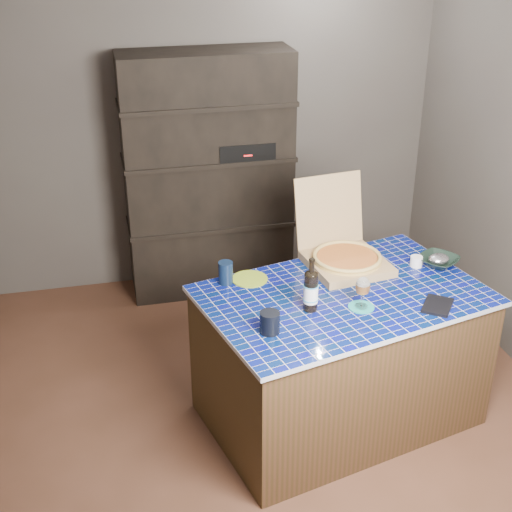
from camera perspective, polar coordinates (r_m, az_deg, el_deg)
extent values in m
plane|color=brown|center=(4.35, 0.06, -11.88)|extent=(3.50, 3.50, 0.00)
plane|color=#4E4A44|center=(5.32, -4.35, 10.69)|extent=(3.50, 0.00, 3.50)
plane|color=#4E4A44|center=(2.28, 10.56, -13.93)|extent=(3.50, 0.00, 3.50)
cube|color=black|center=(5.23, -3.82, 6.36)|extent=(1.20, 0.40, 1.80)
cube|color=black|center=(5.15, -1.03, 8.75)|extent=(0.40, 0.32, 0.12)
cube|color=#482C1C|center=(4.08, 6.73, -8.15)|extent=(1.63, 1.22, 0.79)
cube|color=#041846|center=(3.86, 7.05, -3.17)|extent=(1.67, 1.27, 0.03)
cube|color=tan|center=(4.11, 7.27, -0.62)|extent=(0.48, 0.48, 0.05)
cube|color=tan|center=(4.22, 5.86, 3.67)|extent=(0.43, 0.15, 0.42)
cylinder|color=tan|center=(4.10, 7.29, -0.24)|extent=(0.39, 0.39, 0.01)
cylinder|color=maroon|center=(4.09, 7.30, -0.09)|extent=(0.34, 0.34, 0.01)
torus|color=tan|center=(4.09, 7.30, -0.03)|extent=(0.39, 0.39, 0.02)
cylinder|color=black|center=(3.64, 4.40, -2.91)|extent=(0.07, 0.07, 0.20)
ellipsoid|color=black|center=(3.59, 4.46, -1.50)|extent=(0.07, 0.07, 0.04)
cylinder|color=black|center=(3.57, 4.49, -0.81)|extent=(0.03, 0.03, 0.08)
cylinder|color=white|center=(3.65, 4.40, -3.05)|extent=(0.07, 0.07, 0.09)
cylinder|color=#3F9FD6|center=(3.66, 4.38, -3.44)|extent=(0.08, 0.08, 0.01)
cylinder|color=#3F9FD6|center=(3.62, 4.42, -2.38)|extent=(0.08, 0.08, 0.01)
cylinder|color=teal|center=(3.74, 8.41, -4.06)|extent=(0.14, 0.14, 0.01)
cylinder|color=white|center=(3.74, 8.42, -3.99)|extent=(0.07, 0.07, 0.00)
cylinder|color=white|center=(3.72, 8.46, -3.47)|extent=(0.01, 0.01, 0.07)
ellipsoid|color=white|center=(3.68, 8.54, -2.40)|extent=(0.08, 0.08, 0.10)
cylinder|color=#B3671C|center=(3.68, 8.53, -2.53)|extent=(0.06, 0.06, 0.05)
cylinder|color=white|center=(3.67, 8.56, -2.14)|extent=(0.07, 0.07, 0.02)
cylinder|color=black|center=(3.48, 1.11, -5.34)|extent=(0.10, 0.10, 0.11)
cube|color=black|center=(3.82, 14.33, -3.86)|extent=(0.22, 0.24, 0.02)
imported|color=black|center=(4.24, 14.40, -0.39)|extent=(0.30, 0.30, 0.05)
ellipsoid|color=silver|center=(4.23, 14.42, -0.23)|extent=(0.12, 0.10, 0.06)
cylinder|color=white|center=(4.20, 12.70, -0.42)|extent=(0.07, 0.07, 0.06)
cylinder|color=black|center=(3.90, -2.44, -1.34)|extent=(0.08, 0.08, 0.13)
cylinder|color=olive|center=(3.96, -0.51, -1.84)|extent=(0.20, 0.20, 0.01)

